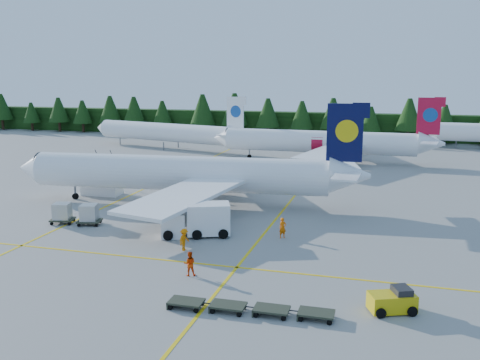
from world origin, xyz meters
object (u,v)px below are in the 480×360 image
(airliner_navy, at_px, (173,174))
(service_truck, at_px, (196,220))
(airliner_red, at_px, (315,142))
(baggage_tug, at_px, (393,301))
(airstairs, at_px, (103,187))

(airliner_navy, xyz_separation_m, service_truck, (6.99, -11.26, -2.05))
(airliner_red, bearing_deg, baggage_tug, -76.33)
(service_truck, relative_size, baggage_tug, 2.09)
(airliner_navy, distance_m, airstairs, 11.13)
(airliner_red, height_order, service_truck, airliner_red)
(airliner_red, relative_size, baggage_tug, 11.85)
(airstairs, xyz_separation_m, service_truck, (17.56, -13.57, 0.59))
(airliner_red, bearing_deg, airliner_navy, -107.27)
(airliner_navy, distance_m, baggage_tug, 34.18)
(airliner_navy, relative_size, baggage_tug, 12.54)
(airliner_red, relative_size, service_truck, 5.68)
(airliner_navy, distance_m, airliner_red, 37.25)
(airliner_navy, xyz_separation_m, baggage_tug, (24.91, -23.23, -2.82))
(airstairs, bearing_deg, service_truck, -41.28)
(baggage_tug, bearing_deg, airstairs, 121.48)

